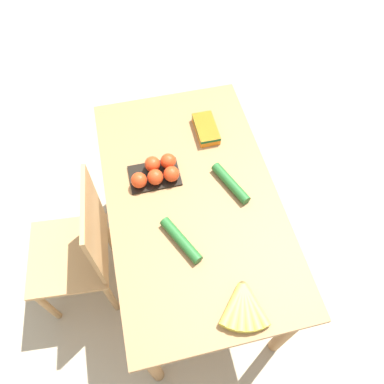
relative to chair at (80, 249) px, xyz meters
name	(u,v)px	position (x,y,z in m)	size (l,w,h in m)	color
ground_plane	(192,259)	(0.00, -0.58, -0.48)	(12.00, 12.00, 0.00)	#B7A88E
dining_table	(192,208)	(0.00, -0.58, 0.18)	(1.33, 0.77, 0.78)	#9E7044
chair	(80,249)	(0.00, 0.00, 0.00)	(0.45, 0.44, 0.93)	tan
banana_bunch	(244,306)	(-0.54, -0.66, 0.32)	(0.19, 0.19, 0.04)	brown
tomato_pack	(157,172)	(0.14, -0.45, 0.34)	(0.16, 0.24, 0.08)	black
carrot_bag	(206,128)	(0.36, -0.74, 0.33)	(0.20, 0.10, 0.05)	orange
cucumber_near	(181,240)	(-0.21, -0.48, 0.32)	(0.23, 0.14, 0.05)	#236028
cucumber_far	(231,183)	(0.01, -0.77, 0.32)	(0.24, 0.13, 0.05)	#236028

